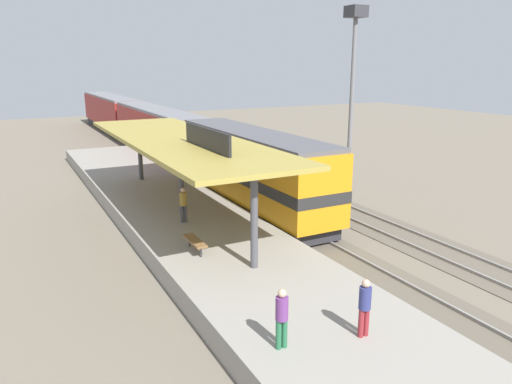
{
  "coord_description": "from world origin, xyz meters",
  "views": [
    {
      "loc": [
        -12.33,
        -22.82,
        8.26
      ],
      "look_at": [
        -1.38,
        -2.03,
        2.0
      ],
      "focal_mm": 33.9,
      "sensor_mm": 36.0,
      "label": 1
    }
  ],
  "objects_px": {
    "locomotive": "(251,169)",
    "passenger_carriage_front": "(159,133)",
    "person_waiting": "(365,305)",
    "person_boarding": "(183,203)",
    "platform_bench": "(195,241)",
    "person_walking": "(282,316)",
    "passenger_carriage_rear": "(110,112)",
    "light_mast": "(354,61)"
  },
  "relations": [
    {
      "from": "passenger_carriage_front",
      "to": "person_boarding",
      "type": "relative_size",
      "value": 11.7
    },
    {
      "from": "platform_bench",
      "to": "person_boarding",
      "type": "xyz_separation_m",
      "value": [
        0.86,
        3.76,
        0.51
      ]
    },
    {
      "from": "locomotive",
      "to": "passenger_carriage_front",
      "type": "relative_size",
      "value": 0.72
    },
    {
      "from": "passenger_carriage_rear",
      "to": "light_mast",
      "type": "relative_size",
      "value": 1.71
    },
    {
      "from": "platform_bench",
      "to": "passenger_carriage_rear",
      "type": "bearing_deg",
      "value": 82.48
    },
    {
      "from": "passenger_carriage_front",
      "to": "person_walking",
      "type": "xyz_separation_m",
      "value": [
        -6.41,
        -32.2,
        -0.46
      ]
    },
    {
      "from": "platform_bench",
      "to": "locomotive",
      "type": "distance_m",
      "value": 9.04
    },
    {
      "from": "passenger_carriage_front",
      "to": "person_waiting",
      "type": "height_order",
      "value": "passenger_carriage_front"
    },
    {
      "from": "platform_bench",
      "to": "passenger_carriage_front",
      "type": "bearing_deg",
      "value": 76.34
    },
    {
      "from": "passenger_carriage_front",
      "to": "person_waiting",
      "type": "distance_m",
      "value": 33.02
    },
    {
      "from": "light_mast",
      "to": "person_waiting",
      "type": "relative_size",
      "value": 6.84
    },
    {
      "from": "person_waiting",
      "to": "locomotive",
      "type": "bearing_deg",
      "value": 74.49
    },
    {
      "from": "locomotive",
      "to": "passenger_carriage_rear",
      "type": "bearing_deg",
      "value": 90.0
    },
    {
      "from": "passenger_carriage_rear",
      "to": "person_walking",
      "type": "xyz_separation_m",
      "value": [
        -6.41,
        -53.0,
        -0.46
      ]
    },
    {
      "from": "platform_bench",
      "to": "person_boarding",
      "type": "relative_size",
      "value": 0.99
    },
    {
      "from": "light_mast",
      "to": "person_boarding",
      "type": "distance_m",
      "value": 15.02
    },
    {
      "from": "light_mast",
      "to": "person_boarding",
      "type": "bearing_deg",
      "value": -163.07
    },
    {
      "from": "locomotive",
      "to": "person_boarding",
      "type": "height_order",
      "value": "locomotive"
    },
    {
      "from": "person_walking",
      "to": "light_mast",
      "type": "bearing_deg",
      "value": 46.96
    },
    {
      "from": "platform_bench",
      "to": "passenger_carriage_rear",
      "type": "distance_m",
      "value": 45.89
    },
    {
      "from": "person_waiting",
      "to": "person_walking",
      "type": "height_order",
      "value": "same"
    },
    {
      "from": "passenger_carriage_rear",
      "to": "person_boarding",
      "type": "relative_size",
      "value": 11.7
    },
    {
      "from": "platform_bench",
      "to": "locomotive",
      "type": "bearing_deg",
      "value": 48.08
    },
    {
      "from": "platform_bench",
      "to": "passenger_carriage_rear",
      "type": "xyz_separation_m",
      "value": [
        6.0,
        45.48,
        0.97
      ]
    },
    {
      "from": "passenger_carriage_rear",
      "to": "person_walking",
      "type": "distance_m",
      "value": 53.39
    },
    {
      "from": "passenger_carriage_rear",
      "to": "person_walking",
      "type": "relative_size",
      "value": 11.7
    },
    {
      "from": "passenger_carriage_front",
      "to": "locomotive",
      "type": "bearing_deg",
      "value": -90.0
    },
    {
      "from": "light_mast",
      "to": "person_walking",
      "type": "height_order",
      "value": "light_mast"
    },
    {
      "from": "passenger_carriage_front",
      "to": "platform_bench",
      "type": "bearing_deg",
      "value": -103.66
    },
    {
      "from": "person_boarding",
      "to": "passenger_carriage_front",
      "type": "bearing_deg",
      "value": 76.2
    },
    {
      "from": "person_waiting",
      "to": "person_walking",
      "type": "bearing_deg",
      "value": 166.34
    },
    {
      "from": "passenger_carriage_front",
      "to": "person_walking",
      "type": "height_order",
      "value": "passenger_carriage_front"
    },
    {
      "from": "person_boarding",
      "to": "passenger_carriage_rear",
      "type": "bearing_deg",
      "value": 82.98
    },
    {
      "from": "locomotive",
      "to": "passenger_carriage_front",
      "type": "distance_m",
      "value": 18.0
    },
    {
      "from": "person_walking",
      "to": "person_boarding",
      "type": "distance_m",
      "value": 11.35
    },
    {
      "from": "platform_bench",
      "to": "person_walking",
      "type": "relative_size",
      "value": 0.99
    },
    {
      "from": "passenger_carriage_front",
      "to": "person_boarding",
      "type": "bearing_deg",
      "value": -103.8
    },
    {
      "from": "locomotive",
      "to": "light_mast",
      "type": "relative_size",
      "value": 1.23
    },
    {
      "from": "locomotive",
      "to": "person_boarding",
      "type": "relative_size",
      "value": 8.44
    },
    {
      "from": "passenger_carriage_rear",
      "to": "platform_bench",
      "type": "bearing_deg",
      "value": -97.52
    },
    {
      "from": "platform_bench",
      "to": "person_boarding",
      "type": "height_order",
      "value": "person_boarding"
    },
    {
      "from": "person_waiting",
      "to": "passenger_carriage_rear",
      "type": "bearing_deg",
      "value": 85.63
    }
  ]
}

